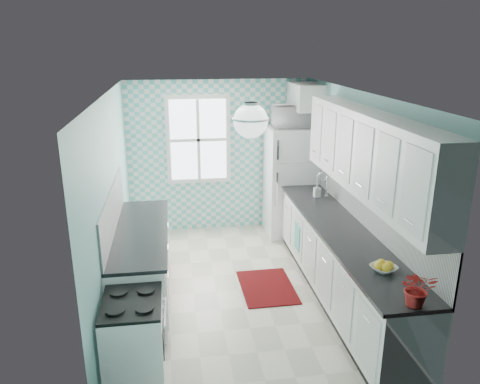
{
  "coord_description": "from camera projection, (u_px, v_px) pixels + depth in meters",
  "views": [
    {
      "loc": [
        -0.77,
        -5.31,
        3.06
      ],
      "look_at": [
        0.05,
        0.25,
        1.25
      ],
      "focal_mm": 35.0,
      "sensor_mm": 36.0,
      "label": 1
    }
  ],
  "objects": [
    {
      "name": "ceiling",
      "position": [
        239.0,
        93.0,
        5.27
      ],
      "size": [
        3.0,
        4.4,
        0.02
      ],
      "primitive_type": "cube",
      "color": "white",
      "rests_on": "wall_back"
    },
    {
      "name": "stove",
      "position": [
        134.0,
        339.0,
        4.33
      ],
      "size": [
        0.54,
        0.68,
        0.81
      ],
      "rotation": [
        0.0,
        0.0,
        -0.04
      ],
      "color": "white",
      "rests_on": "floor"
    },
    {
      "name": "soap_bottle",
      "position": [
        317.0,
        190.0,
        6.68
      ],
      "size": [
        0.09,
        0.09,
        0.2
      ],
      "primitive_type": "imported",
      "rotation": [
        0.0,
        0.0,
        0.02
      ],
      "color": "#A4C0C9",
      "rests_on": "countertop_right"
    },
    {
      "name": "microwave",
      "position": [
        293.0,
        116.0,
        7.28
      ],
      "size": [
        0.63,
        0.44,
        0.34
      ],
      "primitive_type": "imported",
      "rotation": [
        0.0,
        0.0,
        3.11
      ],
      "color": "white",
      "rests_on": "fridge"
    },
    {
      "name": "wall_back",
      "position": [
        220.0,
        156.0,
        7.74
      ],
      "size": [
        3.0,
        0.02,
        2.5
      ],
      "primitive_type": "cube",
      "color": "#81BEB9",
      "rests_on": "floor"
    },
    {
      "name": "backsplash_left",
      "position": [
        113.0,
        211.0,
        5.4
      ],
      "size": [
        0.02,
        2.15,
        0.51
      ],
      "primitive_type": "cube",
      "color": "white",
      "rests_on": "wall_left"
    },
    {
      "name": "base_cabinets_left",
      "position": [
        142.0,
        267.0,
        5.67
      ],
      "size": [
        0.6,
        2.15,
        0.9
      ],
      "primitive_type": "cube",
      "color": "white",
      "rests_on": "floor"
    },
    {
      "name": "countertop_left",
      "position": [
        141.0,
        232.0,
        5.53
      ],
      "size": [
        0.63,
        2.15,
        0.04
      ],
      "primitive_type": "cube",
      "color": "black",
      "rests_on": "base_cabinets_left"
    },
    {
      "name": "upper_cabinets_right",
      "position": [
        368.0,
        154.0,
        5.08
      ],
      "size": [
        0.33,
        3.2,
        0.9
      ],
      "primitive_type": "cube",
      "color": "white",
      "rests_on": "wall_right"
    },
    {
      "name": "countertop_right",
      "position": [
        342.0,
        231.0,
        5.55
      ],
      "size": [
        0.63,
        3.6,
        0.04
      ],
      "primitive_type": "cube",
      "color": "black",
      "rests_on": "base_cabinets_right"
    },
    {
      "name": "wall_right",
      "position": [
        358.0,
        193.0,
        5.87
      ],
      "size": [
        0.02,
        4.4,
        2.5
      ],
      "primitive_type": "cube",
      "color": "#81BEB9",
      "rests_on": "floor"
    },
    {
      "name": "dish_towel",
      "position": [
        297.0,
        237.0,
        6.47
      ],
      "size": [
        0.1,
        0.24,
        0.37
      ],
      "primitive_type": "cube",
      "rotation": [
        0.0,
        0.0,
        -0.35
      ],
      "color": "#49AB9E",
      "rests_on": "base_cabinets_right"
    },
    {
      "name": "base_cabinets_right",
      "position": [
        341.0,
        266.0,
        5.7
      ],
      "size": [
        0.6,
        3.6,
        0.9
      ],
      "primitive_type": "cube",
      "color": "white",
      "rests_on": "floor"
    },
    {
      "name": "wall_left",
      "position": [
        111.0,
        204.0,
        5.45
      ],
      "size": [
        0.02,
        4.4,
        2.5
      ],
      "primitive_type": "cube",
      "color": "#81BEB9",
      "rests_on": "floor"
    },
    {
      "name": "rug",
      "position": [
        267.0,
        287.0,
        6.1
      ],
      "size": [
        0.69,
        0.97,
        0.02
      ],
      "primitive_type": "cube",
      "rotation": [
        0.0,
        0.0,
        0.02
      ],
      "color": "#5F070C",
      "rests_on": "floor"
    },
    {
      "name": "floor",
      "position": [
        239.0,
        291.0,
        6.05
      ],
      "size": [
        3.0,
        4.4,
        0.02
      ],
      "primitive_type": "cube",
      "color": "silver",
      "rests_on": "ground"
    },
    {
      "name": "ceiling_light",
      "position": [
        251.0,
        121.0,
        4.58
      ],
      "size": [
        0.34,
        0.34,
        0.35
      ],
      "color": "silver",
      "rests_on": "ceiling"
    },
    {
      "name": "fruit_bowl",
      "position": [
        384.0,
        268.0,
        4.52
      ],
      "size": [
        0.32,
        0.32,
        0.06
      ],
      "primitive_type": "imported",
      "rotation": [
        0.0,
        0.0,
        0.42
      ],
      "color": "white",
      "rests_on": "countertop_right"
    },
    {
      "name": "potted_plant",
      "position": [
        418.0,
        288.0,
        3.89
      ],
      "size": [
        0.35,
        0.32,
        0.32
      ],
      "primitive_type": "imported",
      "rotation": [
        0.0,
        0.0,
        -0.28
      ],
      "color": "#AC2F1F",
      "rests_on": "countertop_right"
    },
    {
      "name": "sink",
      "position": [
        316.0,
        200.0,
        6.6
      ],
      "size": [
        0.43,
        0.36,
        0.53
      ],
      "rotation": [
        0.0,
        0.0,
        0.06
      ],
      "color": "silver",
      "rests_on": "countertop_right"
    },
    {
      "name": "fridge",
      "position": [
        291.0,
        182.0,
        7.6
      ],
      "size": [
        0.78,
        0.77,
        1.78
      ],
      "rotation": [
        0.0,
        0.0,
        0.03
      ],
      "color": "white",
      "rests_on": "floor"
    },
    {
      "name": "wall_front",
      "position": [
        280.0,
        289.0,
        3.58
      ],
      "size": [
        3.0,
        0.02,
        2.5
      ],
      "primitive_type": "cube",
      "color": "#81BEB9",
      "rests_on": "floor"
    },
    {
      "name": "accent_wall",
      "position": [
        220.0,
        157.0,
        7.72
      ],
      "size": [
        3.0,
        0.01,
        2.5
      ],
      "primitive_type": "cube",
      "color": "#5DC5BC",
      "rests_on": "wall_back"
    },
    {
      "name": "window",
      "position": [
        198.0,
        140.0,
        7.55
      ],
      "size": [
        1.04,
        0.05,
        1.44
      ],
      "color": "white",
      "rests_on": "wall_back"
    },
    {
      "name": "backsplash_right",
      "position": [
        369.0,
        208.0,
        5.51
      ],
      "size": [
        0.02,
        3.6,
        0.51
      ],
      "primitive_type": "cube",
      "color": "white",
      "rests_on": "wall_right"
    },
    {
      "name": "upper_cabinet_fridge",
      "position": [
        305.0,
        96.0,
        7.26
      ],
      "size": [
        0.4,
        0.74,
        0.4
      ],
      "primitive_type": "cube",
      "color": "white",
      "rests_on": "wall_right"
    }
  ]
}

